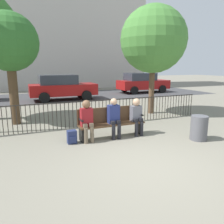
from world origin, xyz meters
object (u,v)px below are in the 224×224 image
Objects in this scene: seated_person_0 at (87,118)px; backpack at (72,137)px; park_bench at (111,121)px; parked_car_0 at (62,87)px; seated_person_2 at (137,114)px; tree_1 at (9,43)px; seated_person_1 at (114,116)px; parked_car_1 at (142,82)px; tree_0 at (153,40)px; trash_bin at (199,128)px.

backpack is at bearing 179.95° from seated_person_0.
parked_car_0 is (-0.02, 8.26, 0.34)m from park_bench.
seated_person_2 is 5.16m from tree_1.
parked_car_0 is (-0.84, 8.40, 0.17)m from seated_person_2.
tree_1 is at bearing 116.64° from backpack.
seated_person_1 is 4.66m from tree_1.
tree_1 reaches higher than seated_person_0.
parked_car_1 is (9.57, 6.88, -2.11)m from tree_1.
park_bench is 0.43× the size of tree_0.
tree_0 is at bearing 78.58° from trash_bin.
seated_person_1 is 0.77m from seated_person_2.
seated_person_0 is 0.85m from seated_person_1.
backpack is at bearing -98.40° from parked_car_0.
parked_car_1 reaches higher than seated_person_1.
seated_person_2 is at bearing -121.41° from parked_car_1.
seated_person_2 reaches higher than backpack.
seated_person_1 is at bearing -0.03° from backpack.
parked_car_0 is (2.72, 5.44, -2.11)m from tree_1.
parked_car_1 is (3.77, 7.20, -2.44)m from tree_0.
parked_car_0 reaches higher than seated_person_1.
parked_car_0 is at bearing 95.69° from seated_person_2.
tree_0 is at bearing 39.39° from park_bench.
park_bench is 0.23m from seated_person_1.
tree_0 is 8.48m from parked_car_1.
seated_person_2 reaches higher than trash_bin.
trash_bin is (2.31, -9.54, -0.48)m from parked_car_0.
parked_car_0 reaches higher than park_bench.
parked_car_1 is (6.01, 9.84, 0.17)m from seated_person_2.
parked_car_0 is at bearing -168.09° from parked_car_1.
seated_person_0 is 3.24× the size of backpack.
tree_1 reaches higher than trash_bin.
backpack is 4.31m from tree_1.
park_bench is 1.30m from backpack.
tree_0 is at bearing 41.28° from seated_person_1.
tree_1 reaches higher than parked_car_1.
backpack is 0.09× the size of tree_1.
seated_person_2 is at bearing -39.75° from tree_1.
seated_person_0 reaches higher than backpack.
seated_person_2 is 0.25× the size of tree_0.
tree_0 reaches higher than parked_car_1.
trash_bin is at bearing -112.44° from parked_car_1.
tree_1 reaches higher than park_bench.
seated_person_0 is 5.35m from tree_0.
backpack is 3.73m from trash_bin.
tree_1 is at bearing 176.89° from tree_0.
parked_car_1 is (6.83, 9.71, 0.34)m from park_bench.
backpack is 0.08× the size of tree_0.
park_bench is 1.69× the size of seated_person_0.
backpack is 12.75m from parked_car_1.
tree_1 is 6.44m from parked_car_0.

